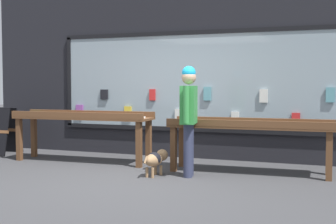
% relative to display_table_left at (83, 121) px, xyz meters
% --- Properties ---
extents(ground_plane, '(40.00, 40.00, 0.00)m').
position_rel_display_table_left_xyz_m(ground_plane, '(1.54, -1.17, -0.75)').
color(ground_plane, '#38383A').
extents(shopfront_facade, '(8.60, 0.29, 3.69)m').
position_rel_display_table_left_xyz_m(shopfront_facade, '(1.62, 1.22, 1.06)').
color(shopfront_facade, black).
rests_on(shopfront_facade, ground_plane).
extents(display_table_left, '(2.65, 0.75, 0.93)m').
position_rel_display_table_left_xyz_m(display_table_left, '(0.00, 0.00, 0.00)').
color(display_table_left, brown).
rests_on(display_table_left, ground_plane).
extents(display_table_right, '(2.65, 0.76, 0.87)m').
position_rel_display_table_left_xyz_m(display_table_right, '(3.09, -0.00, -0.05)').
color(display_table_right, brown).
rests_on(display_table_right, ground_plane).
extents(person_browsing, '(0.30, 0.66, 1.71)m').
position_rel_display_table_left_xyz_m(person_browsing, '(2.26, -0.61, 0.26)').
color(person_browsing, '#2D334C').
rests_on(person_browsing, ground_plane).
extents(small_dog, '(0.27, 0.62, 0.39)m').
position_rel_display_table_left_xyz_m(small_dog, '(1.76, -0.75, -0.49)').
color(small_dog, '#99724C').
rests_on(small_dog, ground_plane).
extents(sandwich_board_sign, '(0.66, 0.72, 0.95)m').
position_rel_display_table_left_xyz_m(sandwich_board_sign, '(-2.07, 0.24, -0.27)').
color(sandwich_board_sign, black).
rests_on(sandwich_board_sign, ground_plane).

